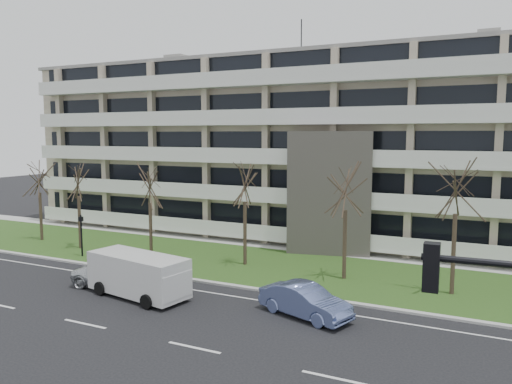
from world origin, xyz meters
The scene contains 16 objects.
ground centered at (0.00, 0.00, 0.00)m, with size 160.00×160.00×0.00m, color black.
grass_verge centered at (0.00, 13.00, 0.03)m, with size 90.00×10.00×0.06m, color #294E1A.
curb centered at (0.00, 8.00, 0.06)m, with size 90.00×0.35×0.12m, color #B2B2AD.
sidewalk centered at (0.00, 18.50, 0.04)m, with size 90.00×2.00×0.08m, color #B2B2AD.
lane_edge_line centered at (0.00, 6.50, 0.01)m, with size 90.00×0.12×0.01m, color white.
apartment_building centered at (-0.01, 25.32, 7.61)m, with size 60.50×15.10×18.75m.
silver_pickup centered at (-8.57, 5.17, 0.70)m, with size 2.33×5.04×1.40m, color silver.
blue_sedan centered at (2.89, 5.35, 0.78)m, with size 1.65×4.74×1.56m, color #6E7FBE.
white_van centered at (-6.22, 4.25, 1.38)m, with size 6.22×3.21×2.30m.
pedestrian_signal centered at (-15.62, 9.54, 1.95)m, with size 0.33×0.28×3.07m.
tree_0 centered at (-22.79, 12.28, 5.54)m, with size 3.57×3.57×7.13m.
tree_1 centered at (-17.66, 11.43, 5.66)m, with size 3.64×3.64×7.28m.
tree_2 centered at (-10.80, 11.26, 5.54)m, with size 3.56×3.56×7.13m.
tree_3 centered at (-4.02, 12.58, 5.98)m, with size 3.85×3.85×7.70m.
tree_4 centered at (2.90, 12.24, 5.91)m, with size 3.80×3.80×7.60m.
tree_5 centered at (9.05, 11.93, 6.25)m, with size 4.02×4.02×8.04m.
Camera 1 is at (10.84, -16.68, 8.79)m, focal length 35.00 mm.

